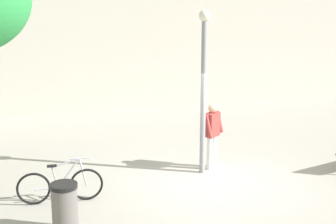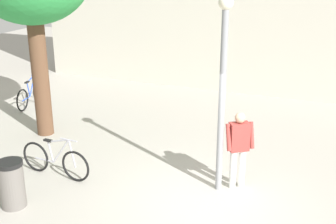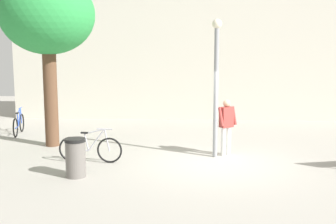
{
  "view_description": "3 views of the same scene",
  "coord_description": "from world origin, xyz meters",
  "px_view_note": "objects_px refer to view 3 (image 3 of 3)",
  "views": [
    {
      "loc": [
        -4.02,
        -10.08,
        4.42
      ],
      "look_at": [
        -0.51,
        1.83,
        1.32
      ],
      "focal_mm": 52.8,
      "sensor_mm": 36.0,
      "label": 1
    },
    {
      "loc": [
        2.2,
        -7.39,
        4.65
      ],
      "look_at": [
        -1.34,
        1.34,
        1.33
      ],
      "focal_mm": 47.77,
      "sensor_mm": 36.0,
      "label": 2
    },
    {
      "loc": [
        -0.7,
        -10.83,
        2.93
      ],
      "look_at": [
        -1.35,
        1.06,
        1.27
      ],
      "focal_mm": 43.01,
      "sensor_mm": 36.0,
      "label": 3
    }
  ],
  "objects_px": {
    "lamppost": "(216,76)",
    "person_by_lamppost": "(226,123)",
    "bicycle_blue": "(19,124)",
    "plaza_tree": "(47,16)",
    "bicycle_silver": "(91,149)",
    "trash_bin": "(76,158)"
  },
  "relations": [
    {
      "from": "plaza_tree",
      "to": "lamppost",
      "type": "bearing_deg",
      "value": -12.73
    },
    {
      "from": "bicycle_blue",
      "to": "bicycle_silver",
      "type": "relative_size",
      "value": 0.99
    },
    {
      "from": "lamppost",
      "to": "bicycle_blue",
      "type": "relative_size",
      "value": 2.23
    },
    {
      "from": "bicycle_blue",
      "to": "bicycle_silver",
      "type": "distance_m",
      "value": 5.32
    },
    {
      "from": "bicycle_silver",
      "to": "bicycle_blue",
      "type": "bearing_deg",
      "value": 133.93
    },
    {
      "from": "bicycle_silver",
      "to": "lamppost",
      "type": "bearing_deg",
      "value": 13.03
    },
    {
      "from": "person_by_lamppost",
      "to": "bicycle_blue",
      "type": "bearing_deg",
      "value": 159.49
    },
    {
      "from": "person_by_lamppost",
      "to": "plaza_tree",
      "type": "xyz_separation_m",
      "value": [
        -5.6,
        0.98,
        3.21
      ]
    },
    {
      "from": "lamppost",
      "to": "person_by_lamppost",
      "type": "relative_size",
      "value": 2.38
    },
    {
      "from": "plaza_tree",
      "to": "bicycle_blue",
      "type": "bearing_deg",
      "value": 136.28
    },
    {
      "from": "plaza_tree",
      "to": "trash_bin",
      "type": "relative_size",
      "value": 5.77
    },
    {
      "from": "lamppost",
      "to": "plaza_tree",
      "type": "height_order",
      "value": "plaza_tree"
    },
    {
      "from": "plaza_tree",
      "to": "bicycle_silver",
      "type": "distance_m",
      "value": 4.63
    },
    {
      "from": "bicycle_silver",
      "to": "trash_bin",
      "type": "xyz_separation_m",
      "value": [
        -0.03,
        -1.36,
        0.1
      ]
    },
    {
      "from": "person_by_lamppost",
      "to": "lamppost",
      "type": "bearing_deg",
      "value": -147.84
    },
    {
      "from": "person_by_lamppost",
      "to": "trash_bin",
      "type": "distance_m",
      "value": 4.56
    },
    {
      "from": "lamppost",
      "to": "plaza_tree",
      "type": "bearing_deg",
      "value": 167.27
    },
    {
      "from": "plaza_tree",
      "to": "trash_bin",
      "type": "distance_m",
      "value": 5.29
    },
    {
      "from": "lamppost",
      "to": "plaza_tree",
      "type": "relative_size",
      "value": 0.72
    },
    {
      "from": "plaza_tree",
      "to": "bicycle_silver",
      "type": "xyz_separation_m",
      "value": [
        1.77,
        -2.0,
        -3.79
      ]
    },
    {
      "from": "lamppost",
      "to": "plaza_tree",
      "type": "distance_m",
      "value": 5.69
    },
    {
      "from": "bicycle_blue",
      "to": "trash_bin",
      "type": "xyz_separation_m",
      "value": [
        3.67,
        -5.2,
        0.1
      ]
    }
  ]
}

